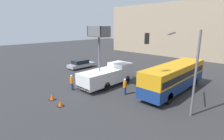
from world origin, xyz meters
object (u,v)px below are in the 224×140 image
at_px(city_bus, 174,76).
at_px(road_worker_directing, 125,87).
at_px(traffic_cone_near_truck, 52,97).
at_px(parked_car_curbside, 81,64).
at_px(traffic_cone_mid_road, 61,103).
at_px(traffic_light_pole, 178,58).
at_px(road_worker_near_truck, 72,82).
at_px(utility_truck, 107,74).

bearing_deg(city_bus, road_worker_directing, 141.77).
relative_size(city_bus, traffic_cone_near_truck, 15.95).
bearing_deg(parked_car_curbside, traffic_cone_mid_road, -43.32).
relative_size(traffic_cone_mid_road, parked_car_curbside, 0.13).
distance_m(traffic_light_pole, traffic_cone_mid_road, 10.94).
relative_size(road_worker_near_truck, road_worker_directing, 1.00).
distance_m(traffic_light_pole, parked_car_curbside, 19.64).
relative_size(city_bus, parked_car_curbside, 2.21).
xyz_separation_m(traffic_cone_near_truck, traffic_cone_mid_road, (1.88, -0.16, -0.03)).
bearing_deg(utility_truck, traffic_light_pole, -5.71).
bearing_deg(traffic_cone_mid_road, utility_truck, 98.59).
height_order(traffic_cone_mid_road, parked_car_curbside, parked_car_curbside).
height_order(city_bus, road_worker_directing, city_bus).
bearing_deg(road_worker_directing, utility_truck, -157.46).
xyz_separation_m(traffic_light_pole, traffic_cone_mid_road, (-7.93, -6.13, -4.38)).
distance_m(city_bus, traffic_light_pole, 5.80).
xyz_separation_m(city_bus, traffic_cone_mid_road, (-5.73, -10.69, -1.55)).
xyz_separation_m(city_bus, road_worker_directing, (-3.34, -4.43, -0.94)).
xyz_separation_m(city_bus, parked_car_curbside, (-16.60, -0.44, -1.09)).
relative_size(utility_truck, parked_car_curbside, 1.49).
xyz_separation_m(road_worker_near_truck, road_worker_directing, (5.23, 3.15, -0.00)).
bearing_deg(traffic_light_pole, road_worker_directing, 178.65).
relative_size(city_bus, traffic_cone_mid_road, 17.54).
distance_m(traffic_light_pole, road_worker_near_truck, 11.80).
bearing_deg(road_worker_directing, traffic_cone_mid_road, -75.81).
relative_size(traffic_light_pole, road_worker_near_truck, 3.84).
height_order(utility_truck, traffic_cone_near_truck, utility_truck).
distance_m(city_bus, road_worker_near_truck, 11.48).
bearing_deg(traffic_cone_mid_road, traffic_light_pole, 37.70).
xyz_separation_m(utility_truck, traffic_cone_near_truck, (-0.82, -6.87, -1.14)).
bearing_deg(traffic_cone_mid_road, parked_car_curbside, 136.68).
relative_size(city_bus, road_worker_directing, 5.92).
bearing_deg(city_bus, road_worker_near_truck, 130.29).
bearing_deg(city_bus, traffic_cone_near_truck, 142.90).
height_order(city_bus, road_worker_near_truck, city_bus).
height_order(utility_truck, traffic_light_pole, utility_truck).
relative_size(utility_truck, traffic_light_pole, 1.04).
bearing_deg(traffic_cone_mid_road, road_worker_near_truck, 132.38).
height_order(traffic_light_pole, road_worker_directing, traffic_light_pole).
height_order(utility_truck, parked_car_curbside, utility_truck).
distance_m(road_worker_near_truck, traffic_cone_near_truck, 3.15).
bearing_deg(city_bus, traffic_light_pole, -155.47).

